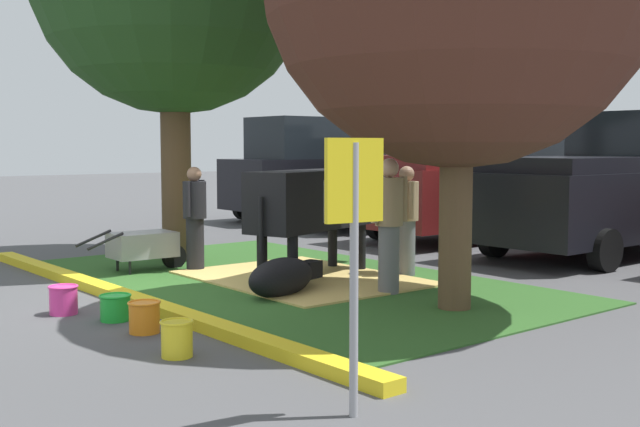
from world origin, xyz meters
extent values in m
plane|color=#4C4C4F|center=(0.00, 0.00, 0.00)|extent=(80.00, 80.00, 0.00)
cube|color=#2D5B23|center=(0.02, 1.62, 0.01)|extent=(7.73, 4.38, 0.02)
cube|color=yellow|center=(0.02, -0.72, 0.06)|extent=(8.93, 0.24, 0.12)
cube|color=tan|center=(0.14, 1.82, 0.03)|extent=(3.23, 2.43, 0.04)
cylinder|color=brown|center=(-2.70, 1.46, 1.50)|extent=(0.48, 0.48, 3.00)
cylinder|color=brown|center=(2.74, 1.94, 1.11)|extent=(0.37, 0.37, 2.23)
cube|color=black|center=(0.13, 2.02, 1.10)|extent=(1.36, 2.40, 0.80)
cube|color=white|center=(0.09, 2.17, 1.10)|extent=(0.96, 1.07, 0.56)
cylinder|color=black|center=(-0.26, 3.29, 1.20)|extent=(0.50, 0.70, 0.58)
cube|color=black|center=(-0.36, 3.60, 1.38)|extent=(0.38, 0.50, 0.32)
cube|color=white|center=(-0.42, 3.79, 1.34)|extent=(0.23, 0.17, 0.20)
cylinder|color=black|center=(-0.36, 2.77, 0.35)|extent=(0.14, 0.14, 0.70)
cylinder|color=black|center=(0.11, 2.92, 0.35)|extent=(0.14, 0.14, 0.70)
cylinder|color=black|center=(0.16, 1.13, 0.35)|extent=(0.14, 0.14, 0.70)
cylinder|color=black|center=(0.63, 1.27, 0.35)|extent=(0.14, 0.14, 0.70)
cylinder|color=black|center=(0.49, 0.88, 0.85)|extent=(0.06, 0.06, 0.70)
ellipsoid|color=black|center=(0.91, 0.88, 0.24)|extent=(0.76, 1.19, 0.48)
cube|color=black|center=(0.75, 1.46, 0.26)|extent=(0.27, 0.32, 0.22)
cube|color=silver|center=(0.72, 1.58, 0.26)|extent=(0.11, 0.08, 0.16)
cylinder|color=black|center=(0.64, 1.17, 0.06)|extent=(0.19, 0.36, 0.10)
cylinder|color=slate|center=(1.63, 2.00, 0.43)|extent=(0.26, 0.26, 0.86)
cylinder|color=#9E7F5B|center=(1.63, 2.00, 1.15)|extent=(0.34, 0.34, 0.59)
sphere|color=tan|center=(1.63, 2.00, 1.56)|extent=(0.23, 0.23, 0.23)
cylinder|color=#9E7F5B|center=(1.60, 1.78, 1.18)|extent=(0.09, 0.09, 0.56)
cylinder|color=#9E7F5B|center=(1.66, 2.22, 1.18)|extent=(0.09, 0.09, 0.56)
cylinder|color=slate|center=(0.81, 3.14, 0.40)|extent=(0.26, 0.26, 0.79)
cylinder|color=#9E7F5B|center=(0.81, 3.14, 1.07)|extent=(0.34, 0.34, 0.55)
sphere|color=#8C664C|center=(0.81, 3.14, 1.45)|extent=(0.21, 0.21, 0.21)
cylinder|color=#9E7F5B|center=(1.01, 3.04, 1.09)|extent=(0.09, 0.09, 0.52)
cylinder|color=#9E7F5B|center=(0.61, 3.23, 1.09)|extent=(0.09, 0.09, 0.52)
cylinder|color=black|center=(-1.44, 1.06, 0.39)|extent=(0.26, 0.26, 0.78)
cylinder|color=black|center=(-1.44, 1.06, 1.05)|extent=(0.34, 0.34, 0.54)
sphere|color=#8C664C|center=(-1.44, 1.06, 1.43)|extent=(0.21, 0.21, 0.21)
cylinder|color=black|center=(-1.56, 1.25, 1.08)|extent=(0.09, 0.09, 0.51)
cylinder|color=black|center=(-1.33, 0.88, 1.08)|extent=(0.09, 0.09, 0.51)
cube|color=gray|center=(-1.89, 0.45, 0.40)|extent=(0.63, 0.92, 0.36)
cylinder|color=black|center=(-1.88, 0.95, 0.18)|extent=(0.11, 0.36, 0.36)
cylinder|color=black|center=(-2.12, 0.16, 0.12)|extent=(0.04, 0.04, 0.24)
cylinder|color=black|center=(-1.68, 0.14, 0.12)|extent=(0.04, 0.04, 0.24)
cylinder|color=black|center=(-2.13, -0.19, 0.52)|extent=(0.06, 0.53, 0.23)
cylinder|color=black|center=(-1.69, -0.21, 0.52)|extent=(0.06, 0.53, 0.23)
cylinder|color=#99999E|center=(4.61, -1.24, 0.93)|extent=(0.06, 0.06, 1.86)
cube|color=yellow|center=(4.61, -1.24, 1.61)|extent=(0.11, 0.44, 0.56)
cylinder|color=#EA3893|center=(0.19, -1.54, 0.15)|extent=(0.30, 0.30, 0.30)
torus|color=#EA3893|center=(0.19, -1.54, 0.30)|extent=(0.32, 0.32, 0.02)
cylinder|color=green|center=(0.84, -1.23, 0.13)|extent=(0.31, 0.31, 0.26)
torus|color=green|center=(0.84, -1.23, 0.26)|extent=(0.34, 0.34, 0.02)
cylinder|color=orange|center=(1.53, -1.24, 0.15)|extent=(0.30, 0.30, 0.30)
torus|color=orange|center=(1.53, -1.24, 0.30)|extent=(0.32, 0.32, 0.02)
cylinder|color=yellow|center=(2.52, -1.43, 0.16)|extent=(0.27, 0.27, 0.31)
torus|color=yellow|center=(2.52, -1.43, 0.31)|extent=(0.30, 0.30, 0.02)
cube|color=black|center=(-6.63, 7.55, 0.92)|extent=(1.92, 4.61, 1.20)
cube|color=black|center=(-6.63, 7.55, 2.02)|extent=(1.69, 3.21, 1.00)
cylinder|color=black|center=(-7.58, 9.05, 0.32)|extent=(0.22, 0.64, 0.64)
cylinder|color=black|center=(-5.68, 9.04, 0.32)|extent=(0.22, 0.64, 0.64)
cylinder|color=black|center=(-7.59, 6.06, 0.32)|extent=(0.22, 0.64, 0.64)
cylinder|color=black|center=(-5.69, 6.05, 0.32)|extent=(0.22, 0.64, 0.64)
cube|color=silver|center=(-4.20, 7.55, 0.77)|extent=(1.82, 4.41, 0.90)
cube|color=black|center=(-4.20, 7.55, 1.62)|extent=(1.59, 2.21, 0.80)
cylinder|color=black|center=(-5.10, 8.98, 0.32)|extent=(0.22, 0.64, 0.64)
cylinder|color=black|center=(-3.30, 8.97, 0.32)|extent=(0.22, 0.64, 0.64)
cylinder|color=black|center=(-5.11, 6.12, 0.32)|extent=(0.22, 0.64, 0.64)
cylinder|color=black|center=(-3.31, 6.11, 0.32)|extent=(0.22, 0.64, 0.64)
cube|color=maroon|center=(-1.50, 7.57, 0.87)|extent=(2.02, 5.41, 1.10)
cube|color=black|center=(-1.50, 8.51, 1.92)|extent=(1.85, 1.81, 1.00)
cube|color=maroon|center=(-1.51, 6.35, 1.54)|extent=(1.91, 2.71, 0.24)
cylinder|color=black|center=(-2.49, 9.33, 0.32)|extent=(0.22, 0.64, 0.64)
cylinder|color=black|center=(-0.49, 9.32, 0.32)|extent=(0.22, 0.64, 0.64)
cylinder|color=black|center=(-2.51, 5.82, 0.32)|extent=(0.22, 0.64, 0.64)
cylinder|color=black|center=(-0.51, 5.81, 0.32)|extent=(0.22, 0.64, 0.64)
cube|color=black|center=(1.38, 7.42, 0.87)|extent=(2.02, 5.41, 1.10)
cube|color=black|center=(1.39, 8.36, 1.92)|extent=(1.85, 1.81, 1.00)
cube|color=black|center=(1.38, 6.20, 1.54)|extent=(1.91, 2.71, 0.24)
cylinder|color=black|center=(0.39, 9.18, 0.32)|extent=(0.22, 0.64, 0.64)
cylinder|color=black|center=(0.37, 5.67, 0.32)|extent=(0.22, 0.64, 0.64)
cylinder|color=black|center=(2.37, 5.66, 0.32)|extent=(0.22, 0.64, 0.64)
camera|label=1|loc=(8.46, -4.69, 1.83)|focal=43.85mm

